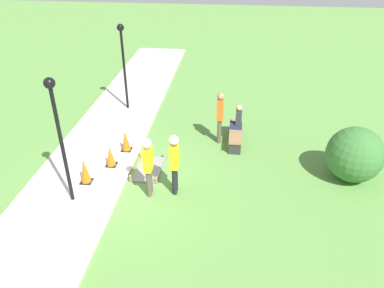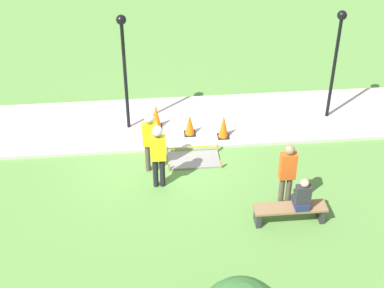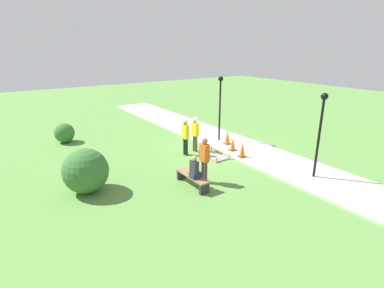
{
  "view_description": "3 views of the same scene",
  "coord_description": "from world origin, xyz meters",
  "px_view_note": "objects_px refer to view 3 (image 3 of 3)",
  "views": [
    {
      "loc": [
        8.8,
        3.04,
        6.74
      ],
      "look_at": [
        -0.67,
        1.95,
        1.16
      ],
      "focal_mm": 35.0,
      "sensor_mm": 36.0,
      "label": 1
    },
    {
      "loc": [
        0.45,
        13.78,
        9.85
      ],
      "look_at": [
        -0.73,
        1.33,
        1.14
      ],
      "focal_mm": 55.0,
      "sensor_mm": 36.0,
      "label": 2
    },
    {
      "loc": [
        -11.78,
        9.21,
        5.24
      ],
      "look_at": [
        -0.91,
        1.88,
        0.93
      ],
      "focal_mm": 28.0,
      "sensor_mm": 36.0,
      "label": 3
    }
  ],
  "objects_px": {
    "park_bench": "(192,178)",
    "worker_assistant": "(185,133)",
    "person_seated_on_bench": "(195,169)",
    "lamppost_near": "(220,99)",
    "traffic_cone_sidewalk_edge": "(227,137)",
    "bystander_in_orange_shirt": "(204,157)",
    "lamppost_far": "(321,122)",
    "traffic_cone_far_patch": "(233,144)",
    "worker_supervisor": "(195,131)",
    "traffic_cone_near_patch": "(242,150)"
  },
  "relations": [
    {
      "from": "worker_supervisor",
      "to": "lamppost_far",
      "type": "xyz_separation_m",
      "value": [
        -5.54,
        -2.14,
        1.3
      ]
    },
    {
      "from": "traffic_cone_sidewalk_edge",
      "to": "lamppost_far",
      "type": "height_order",
      "value": "lamppost_far"
    },
    {
      "from": "traffic_cone_sidewalk_edge",
      "to": "worker_supervisor",
      "type": "relative_size",
      "value": 0.44
    },
    {
      "from": "worker_assistant",
      "to": "person_seated_on_bench",
      "type": "bearing_deg",
      "value": 152.58
    },
    {
      "from": "park_bench",
      "to": "lamppost_far",
      "type": "height_order",
      "value": "lamppost_far"
    },
    {
      "from": "traffic_cone_near_patch",
      "to": "lamppost_near",
      "type": "xyz_separation_m",
      "value": [
        2.77,
        -0.8,
        2.02
      ]
    },
    {
      "from": "worker_assistant",
      "to": "lamppost_far",
      "type": "distance_m",
      "value": 6.2
    },
    {
      "from": "park_bench",
      "to": "worker_supervisor",
      "type": "height_order",
      "value": "worker_supervisor"
    },
    {
      "from": "traffic_cone_near_patch",
      "to": "lamppost_near",
      "type": "distance_m",
      "value": 3.52
    },
    {
      "from": "traffic_cone_near_patch",
      "to": "traffic_cone_sidewalk_edge",
      "type": "relative_size",
      "value": 0.91
    },
    {
      "from": "bystander_in_orange_shirt",
      "to": "lamppost_far",
      "type": "xyz_separation_m",
      "value": [
        -2.26,
        -3.96,
        1.32
      ]
    },
    {
      "from": "traffic_cone_sidewalk_edge",
      "to": "worker_assistant",
      "type": "relative_size",
      "value": 0.43
    },
    {
      "from": "lamppost_far",
      "to": "worker_supervisor",
      "type": "bearing_deg",
      "value": 21.1
    },
    {
      "from": "worker_assistant",
      "to": "bystander_in_orange_shirt",
      "type": "xyz_separation_m",
      "value": [
        -3.1,
        1.11,
        -0.06
      ]
    },
    {
      "from": "traffic_cone_near_patch",
      "to": "traffic_cone_sidewalk_edge",
      "type": "height_order",
      "value": "traffic_cone_sidewalk_edge"
    },
    {
      "from": "traffic_cone_far_patch",
      "to": "bystander_in_orange_shirt",
      "type": "relative_size",
      "value": 0.35
    },
    {
      "from": "person_seated_on_bench",
      "to": "worker_supervisor",
      "type": "xyz_separation_m",
      "value": [
        3.54,
        -2.45,
        0.29
      ]
    },
    {
      "from": "traffic_cone_near_patch",
      "to": "worker_supervisor",
      "type": "distance_m",
      "value": 2.6
    },
    {
      "from": "traffic_cone_sidewalk_edge",
      "to": "bystander_in_orange_shirt",
      "type": "xyz_separation_m",
      "value": [
        -3.06,
        3.81,
        0.58
      ]
    },
    {
      "from": "person_seated_on_bench",
      "to": "lamppost_near",
      "type": "bearing_deg",
      "value": -47.55
    },
    {
      "from": "person_seated_on_bench",
      "to": "lamppost_near",
      "type": "relative_size",
      "value": 0.25
    },
    {
      "from": "traffic_cone_far_patch",
      "to": "worker_assistant",
      "type": "height_order",
      "value": "worker_assistant"
    },
    {
      "from": "traffic_cone_near_patch",
      "to": "worker_assistant",
      "type": "distance_m",
      "value": 2.89
    },
    {
      "from": "traffic_cone_near_patch",
      "to": "traffic_cone_far_patch",
      "type": "bearing_deg",
      "value": -13.7
    },
    {
      "from": "worker_assistant",
      "to": "lamppost_near",
      "type": "xyz_separation_m",
      "value": [
        0.79,
        -2.79,
        1.34
      ]
    },
    {
      "from": "park_bench",
      "to": "person_seated_on_bench",
      "type": "xyz_separation_m",
      "value": [
        -0.25,
        0.05,
        0.48
      ]
    },
    {
      "from": "park_bench",
      "to": "bystander_in_orange_shirt",
      "type": "relative_size",
      "value": 0.95
    },
    {
      "from": "traffic_cone_near_patch",
      "to": "lamppost_far",
      "type": "distance_m",
      "value": 3.99
    },
    {
      "from": "worker_supervisor",
      "to": "lamppost_near",
      "type": "xyz_separation_m",
      "value": [
        0.6,
        -2.08,
        1.38
      ]
    },
    {
      "from": "traffic_cone_near_patch",
      "to": "bystander_in_orange_shirt",
      "type": "distance_m",
      "value": 3.36
    },
    {
      "from": "traffic_cone_near_patch",
      "to": "worker_assistant",
      "type": "height_order",
      "value": "worker_assistant"
    },
    {
      "from": "traffic_cone_far_patch",
      "to": "person_seated_on_bench",
      "type": "height_order",
      "value": "person_seated_on_bench"
    },
    {
      "from": "lamppost_near",
      "to": "lamppost_far",
      "type": "distance_m",
      "value": 6.15
    },
    {
      "from": "bystander_in_orange_shirt",
      "to": "lamppost_near",
      "type": "relative_size",
      "value": 0.52
    },
    {
      "from": "traffic_cone_far_patch",
      "to": "lamppost_far",
      "type": "xyz_separation_m",
      "value": [
        -4.34,
        -0.62,
        1.97
      ]
    },
    {
      "from": "person_seated_on_bench",
      "to": "bystander_in_orange_shirt",
      "type": "xyz_separation_m",
      "value": [
        0.25,
        -0.63,
        0.27
      ]
    },
    {
      "from": "park_bench",
      "to": "worker_supervisor",
      "type": "distance_m",
      "value": 4.15
    },
    {
      "from": "person_seated_on_bench",
      "to": "lamppost_far",
      "type": "xyz_separation_m",
      "value": [
        -2.0,
        -4.59,
        1.59
      ]
    },
    {
      "from": "lamppost_near",
      "to": "lamppost_far",
      "type": "height_order",
      "value": "lamppost_near"
    },
    {
      "from": "traffic_cone_far_patch",
      "to": "park_bench",
      "type": "xyz_separation_m",
      "value": [
        -2.09,
        3.92,
        -0.1
      ]
    },
    {
      "from": "park_bench",
      "to": "worker_assistant",
      "type": "relative_size",
      "value": 0.95
    },
    {
      "from": "worker_supervisor",
      "to": "lamppost_near",
      "type": "bearing_deg",
      "value": -73.84
    },
    {
      "from": "traffic_cone_sidewalk_edge",
      "to": "lamppost_near",
      "type": "bearing_deg",
      "value": -6.45
    },
    {
      "from": "traffic_cone_near_patch",
      "to": "lamppost_far",
      "type": "xyz_separation_m",
      "value": [
        -3.37,
        -0.86,
        1.94
      ]
    },
    {
      "from": "traffic_cone_far_patch",
      "to": "bystander_in_orange_shirt",
      "type": "height_order",
      "value": "bystander_in_orange_shirt"
    },
    {
      "from": "park_bench",
      "to": "worker_assistant",
      "type": "distance_m",
      "value": 3.63
    },
    {
      "from": "traffic_cone_far_patch",
      "to": "bystander_in_orange_shirt",
      "type": "bearing_deg",
      "value": 122.0
    },
    {
      "from": "person_seated_on_bench",
      "to": "bystander_in_orange_shirt",
      "type": "bearing_deg",
      "value": -68.04
    },
    {
      "from": "traffic_cone_far_patch",
      "to": "lamppost_near",
      "type": "relative_size",
      "value": 0.18
    },
    {
      "from": "traffic_cone_sidewalk_edge",
      "to": "lamppost_near",
      "type": "relative_size",
      "value": 0.22
    }
  ]
}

